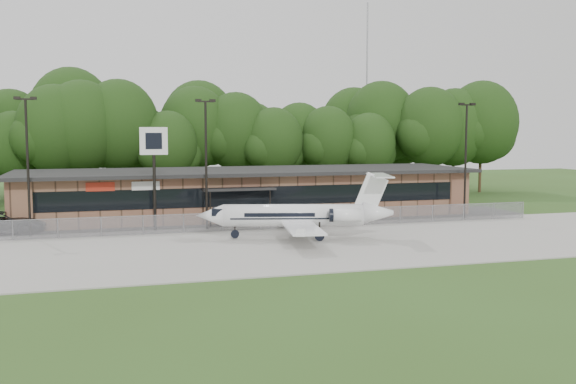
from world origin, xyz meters
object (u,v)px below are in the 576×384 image
object	(u,v)px
terminal	(248,192)
business_jet	(301,216)
suv	(2,223)
pole_sign	(154,152)

from	to	relation	value
terminal	business_jet	size ratio (longest dim) A/B	2.90
business_jet	suv	distance (m)	22.64
terminal	suv	xyz separation A→B (m)	(-20.18, -5.26, -1.31)
terminal	suv	world-z (taller)	terminal
terminal	business_jet	world-z (taller)	business_jet
suv	pole_sign	world-z (taller)	pole_sign
business_jet	pole_sign	world-z (taller)	pole_sign
business_jet	suv	size ratio (longest dim) A/B	2.26
terminal	suv	distance (m)	20.90
terminal	pole_sign	distance (m)	12.15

